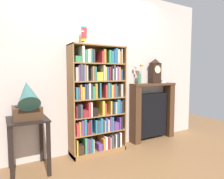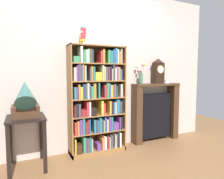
% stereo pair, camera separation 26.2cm
% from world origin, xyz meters
% --- Properties ---
extents(ground_plane, '(7.43, 6.40, 0.02)m').
position_xyz_m(ground_plane, '(0.00, 0.00, -0.01)').
color(ground_plane, brown).
extents(wall_back, '(4.43, 0.08, 2.60)m').
position_xyz_m(wall_back, '(0.07, 0.33, 1.30)').
color(wall_back, beige).
rests_on(wall_back, ground).
extents(bookshelf, '(0.87, 0.29, 1.64)m').
position_xyz_m(bookshelf, '(-0.01, 0.14, 0.78)').
color(bookshelf, olive).
rests_on(bookshelf, ground).
extents(cup_stack, '(0.09, 0.09, 0.26)m').
position_xyz_m(cup_stack, '(-0.21, 0.17, 1.77)').
color(cup_stack, orange).
rests_on(cup_stack, bookshelf).
extents(side_table_left, '(0.46, 0.53, 0.68)m').
position_xyz_m(side_table_left, '(-1.02, 0.03, 0.50)').
color(side_table_left, black).
rests_on(side_table_left, ground).
extents(gramophone, '(0.32, 0.51, 0.54)m').
position_xyz_m(gramophone, '(-1.02, -0.04, 0.90)').
color(gramophone, '#472D1C').
rests_on(gramophone, side_table_left).
extents(fireplace_mantel, '(0.93, 0.21, 1.05)m').
position_xyz_m(fireplace_mantel, '(1.15, 0.21, 0.52)').
color(fireplace_mantel, '#472D1C').
rests_on(fireplace_mantel, ground).
extents(mantel_clock, '(0.19, 0.13, 0.45)m').
position_xyz_m(mantel_clock, '(1.19, 0.19, 1.27)').
color(mantel_clock, black).
rests_on(mantel_clock, fireplace_mantel).
extents(flower_vase, '(0.17, 0.09, 0.35)m').
position_xyz_m(flower_vase, '(0.82, 0.19, 1.20)').
color(flower_vase, '#4C7A60').
rests_on(flower_vase, fireplace_mantel).
extents(teacup_with_saucer, '(0.12, 0.12, 0.06)m').
position_xyz_m(teacup_with_saucer, '(1.39, 0.19, 1.07)').
color(teacup_with_saucer, white).
rests_on(teacup_with_saucer, fireplace_mantel).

